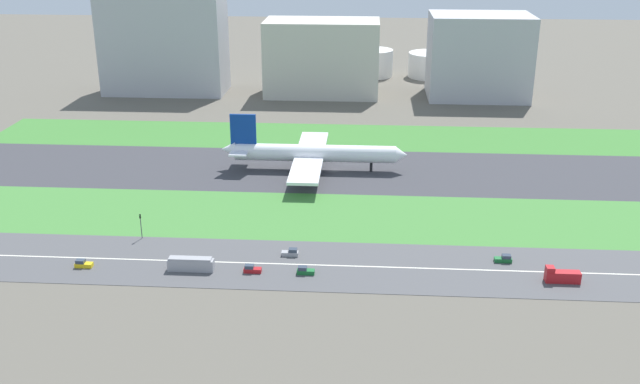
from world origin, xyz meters
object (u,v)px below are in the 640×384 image
object	(u,v)px
bus_0	(191,264)
car_5	(305,271)
fuel_tank_centre	(431,65)
car_0	(252,269)
car_4	(291,253)
truck_0	(561,276)
office_tower	(479,56)
airliner	(310,153)
fuel_tank_west	(372,63)
car_2	(504,259)
car_1	(83,264)
traffic_light	(141,224)
hangar_building	(322,58)
terminal_building	(164,44)

from	to	relation	value
bus_0	car_5	bearing A→B (deg)	-180.00
fuel_tank_centre	car_0	bearing A→B (deg)	-104.83
car_4	fuel_tank_centre	xyz separation A→B (m)	(53.95, 227.00, 5.69)
car_5	car_4	bearing A→B (deg)	-65.40
truck_0	office_tower	world-z (taller)	office_tower
airliner	fuel_tank_west	bearing A→B (deg)	82.16
car_2	car_1	bearing A→B (deg)	-174.69
car_1	traffic_light	distance (m)	20.78
truck_0	hangar_building	distance (m)	205.33
car_2	fuel_tank_west	distance (m)	229.57
car_2	car_1	size ratio (longest dim) A/B	1.00
airliner	bus_0	world-z (taller)	airliner
fuel_tank_west	car_2	bearing A→B (deg)	-81.56
car_5	car_0	bearing A→B (deg)	0.00
car_0	car_4	xyz separation A→B (m)	(8.81, 10.00, 0.00)
car_2	car_4	distance (m)	55.36
car_5	truck_0	world-z (taller)	truck_0
traffic_light	hangar_building	distance (m)	178.84
car_5	traffic_light	world-z (taller)	traffic_light
car_1	terminal_building	bearing A→B (deg)	-81.27
terminal_building	office_tower	bearing A→B (deg)	0.00
airliner	car_0	bearing A→B (deg)	-96.30
office_tower	fuel_tank_west	xyz separation A→B (m)	(-50.77, 45.00, -12.59)
car_0	car_1	distance (m)	43.35
traffic_light	hangar_building	world-z (taller)	hangar_building
car_4	car_0	bearing A→B (deg)	-131.38
car_2	hangar_building	distance (m)	192.04
traffic_light	fuel_tank_centre	xyz separation A→B (m)	(96.27, 219.01, 2.32)
car_5	hangar_building	size ratio (longest dim) A/B	0.08
traffic_light	terminal_building	size ratio (longest dim) A/B	0.12
truck_0	bus_0	bearing A→B (deg)	-0.00
car_5	fuel_tank_centre	size ratio (longest dim) A/B	0.18
car_0	terminal_building	size ratio (longest dim) A/B	0.07
car_2	traffic_light	size ratio (longest dim) A/B	0.61
bus_0	truck_0	bearing A→B (deg)	180.00
car_0	truck_0	size ratio (longest dim) A/B	0.52
airliner	bus_0	size ratio (longest dim) A/B	5.60
car_1	car_4	distance (m)	53.11
car_0	terminal_building	distance (m)	206.62
car_0	truck_0	bearing A→B (deg)	180.00
car_1	traffic_light	world-z (taller)	traffic_light
office_tower	fuel_tank_west	distance (m)	69.00
airliner	fuel_tank_centre	world-z (taller)	airliner
car_2	terminal_building	distance (m)	228.95
airliner	bus_0	xyz separation A→B (m)	(-24.05, -78.00, -4.41)
car_0	fuel_tank_centre	world-z (taller)	fuel_tank_centre
office_tower	terminal_building	bearing A→B (deg)	180.00
truck_0	fuel_tank_west	xyz separation A→B (m)	(-45.78, 237.00, 5.62)
car_0	car_5	size ratio (longest dim) A/B	1.00
airliner	truck_0	bearing A→B (deg)	-49.06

